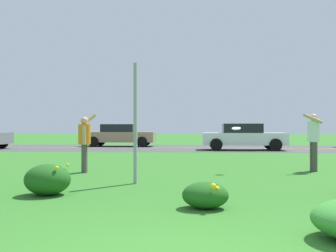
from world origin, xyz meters
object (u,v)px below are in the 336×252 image
Objects in this scene: sign_post_near_path at (135,123)px; person_thrower_orange_shirt at (85,139)px; person_catcher_white_shirt at (313,137)px; frisbee_white at (236,128)px; car_tan_center_left at (120,135)px; car_white_center_right at (243,137)px.

sign_post_near_path is 1.63× the size of person_thrower_orange_shirt.
person_thrower_orange_shirt is at bearing -172.78° from person_catcher_white_shirt.
car_tan_center_left is at bearing 112.72° from frisbee_white.
person_thrower_orange_shirt is 15.07m from car_tan_center_left.
person_thrower_orange_shirt reaches higher than car_white_center_right.
sign_post_near_path reaches higher than car_white_center_right.
person_thrower_orange_shirt reaches higher than car_tan_center_left.
person_thrower_orange_shirt reaches higher than person_catcher_white_shirt.
person_catcher_white_shirt reaches higher than frisbee_white.
car_white_center_right is at bearing -25.21° from car_tan_center_left.
frisbee_white is (2.45, 2.30, -0.12)m from sign_post_near_path.
person_catcher_white_shirt is 6.49× the size of frisbee_white.
car_white_center_right is (3.88, 13.40, -0.61)m from sign_post_near_path.
frisbee_white is 0.06× the size of car_white_center_right.
car_tan_center_left is 8.38m from car_white_center_right.
frisbee_white is at bearing -97.38° from car_white_center_right.
frisbee_white is 0.06× the size of car_tan_center_left.
car_white_center_right is (5.63, 11.37, -0.18)m from person_thrower_orange_shirt.
sign_post_near_path is 17.38m from car_tan_center_left.
frisbee_white is at bearing -166.28° from person_catcher_white_shirt.
sign_post_near_path is at bearing -77.72° from car_tan_center_left.
frisbee_white is at bearing -67.28° from car_tan_center_left.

